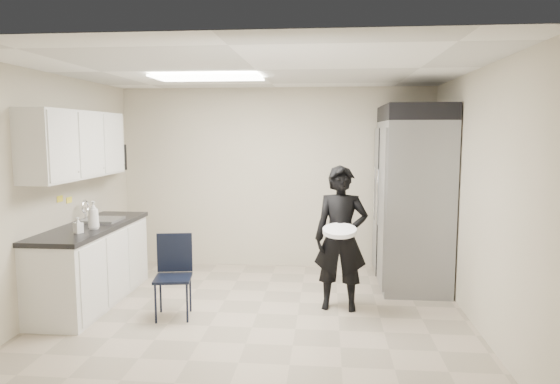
# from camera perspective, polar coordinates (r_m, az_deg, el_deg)

# --- Properties ---
(floor) EXTENTS (4.50, 4.50, 0.00)m
(floor) POSITION_cam_1_polar(r_m,az_deg,el_deg) (5.59, -2.60, -13.71)
(floor) COLOR tan
(floor) RESTS_ON ground
(ceiling) EXTENTS (4.50, 4.50, 0.00)m
(ceiling) POSITION_cam_1_polar(r_m,az_deg,el_deg) (5.28, -2.76, 13.78)
(ceiling) COLOR white
(ceiling) RESTS_ON back_wall
(back_wall) EXTENTS (4.50, 0.00, 4.50)m
(back_wall) POSITION_cam_1_polar(r_m,az_deg,el_deg) (7.25, -0.47, 1.60)
(back_wall) COLOR #BDB59C
(back_wall) RESTS_ON floor
(left_wall) EXTENTS (0.00, 4.00, 4.00)m
(left_wall) POSITION_cam_1_polar(r_m,az_deg,el_deg) (6.02, -24.40, -0.09)
(left_wall) COLOR #BDB59C
(left_wall) RESTS_ON floor
(right_wall) EXTENTS (0.00, 4.00, 4.00)m
(right_wall) POSITION_cam_1_polar(r_m,az_deg,el_deg) (5.44, 21.49, -0.63)
(right_wall) COLOR #BDB59C
(right_wall) RESTS_ON floor
(ceiling_panel) EXTENTS (1.20, 0.60, 0.02)m
(ceiling_panel) POSITION_cam_1_polar(r_m,az_deg,el_deg) (5.77, -8.24, 12.81)
(ceiling_panel) COLOR white
(ceiling_panel) RESTS_ON ceiling
(lower_counter) EXTENTS (0.60, 1.90, 0.86)m
(lower_counter) POSITION_cam_1_polar(r_m,az_deg,el_deg) (6.21, -20.66, -7.90)
(lower_counter) COLOR silver
(lower_counter) RESTS_ON floor
(countertop) EXTENTS (0.64, 1.95, 0.05)m
(countertop) POSITION_cam_1_polar(r_m,az_deg,el_deg) (6.11, -20.83, -3.76)
(countertop) COLOR black
(countertop) RESTS_ON lower_counter
(sink) EXTENTS (0.42, 0.40, 0.14)m
(sink) POSITION_cam_1_polar(r_m,az_deg,el_deg) (6.33, -19.67, -3.50)
(sink) COLOR gray
(sink) RESTS_ON countertop
(faucet) EXTENTS (0.02, 0.02, 0.24)m
(faucet) POSITION_cam_1_polar(r_m,az_deg,el_deg) (6.39, -21.35, -2.11)
(faucet) COLOR silver
(faucet) RESTS_ON countertop
(upper_cabinets) EXTENTS (0.35, 1.80, 0.75)m
(upper_cabinets) POSITION_cam_1_polar(r_m,az_deg,el_deg) (6.08, -22.27, 5.04)
(upper_cabinets) COLOR silver
(upper_cabinets) RESTS_ON left_wall
(towel_dispenser) EXTENTS (0.22, 0.30, 0.35)m
(towel_dispenser) POSITION_cam_1_polar(r_m,az_deg,el_deg) (7.15, -18.39, 3.74)
(towel_dispenser) COLOR black
(towel_dispenser) RESTS_ON left_wall
(notice_sticker_left) EXTENTS (0.00, 0.12, 0.07)m
(notice_sticker_left) POSITION_cam_1_polar(r_m,az_deg,el_deg) (6.11, -23.85, -0.72)
(notice_sticker_left) COLOR yellow
(notice_sticker_left) RESTS_ON left_wall
(notice_sticker_right) EXTENTS (0.00, 0.12, 0.07)m
(notice_sticker_right) POSITION_cam_1_polar(r_m,az_deg,el_deg) (6.29, -22.95, -0.85)
(notice_sticker_right) COLOR yellow
(notice_sticker_right) RESTS_ON left_wall
(commercial_fridge) EXTENTS (0.80, 1.35, 2.10)m
(commercial_fridge) POSITION_cam_1_polar(r_m,az_deg,el_deg) (6.61, 14.85, -1.32)
(commercial_fridge) COLOR gray
(commercial_fridge) RESTS_ON floor
(fridge_compressor) EXTENTS (0.80, 1.35, 0.20)m
(fridge_compressor) POSITION_cam_1_polar(r_m,az_deg,el_deg) (6.56, 15.16, 8.68)
(fridge_compressor) COLOR black
(fridge_compressor) RESTS_ON commercial_fridge
(folding_chair) EXTENTS (0.44, 0.44, 0.85)m
(folding_chair) POSITION_cam_1_polar(r_m,az_deg,el_deg) (5.47, -12.14, -9.62)
(folding_chair) COLOR black
(folding_chair) RESTS_ON floor
(man_tuxedo) EXTENTS (0.62, 0.44, 1.60)m
(man_tuxedo) POSITION_cam_1_polar(r_m,az_deg,el_deg) (5.56, 6.97, -5.27)
(man_tuxedo) COLOR black
(man_tuxedo) RESTS_ON floor
(bucket_lid) EXTENTS (0.39, 0.39, 0.04)m
(bucket_lid) POSITION_cam_1_polar(r_m,az_deg,el_deg) (5.29, 6.84, -4.42)
(bucket_lid) COLOR white
(bucket_lid) RESTS_ON man_tuxedo
(soap_bottle_a) EXTENTS (0.17, 0.17, 0.31)m
(soap_bottle_a) POSITION_cam_1_polar(r_m,az_deg,el_deg) (5.80, -20.55, -2.50)
(soap_bottle_a) COLOR white
(soap_bottle_a) RESTS_ON countertop
(soap_bottle_b) EXTENTS (0.10, 0.11, 0.17)m
(soap_bottle_b) POSITION_cam_1_polar(r_m,az_deg,el_deg) (5.65, -22.07, -3.53)
(soap_bottle_b) COLOR #A4A6B0
(soap_bottle_b) RESTS_ON countertop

